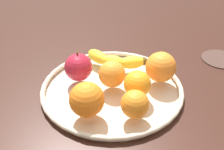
% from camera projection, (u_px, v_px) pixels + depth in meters
% --- Properties ---
extents(ground_plane, '(1.64, 1.64, 0.04)m').
position_uv_depth(ground_plane, '(112.00, 97.00, 0.68)').
color(ground_plane, '#331A14').
extents(fruit_bowl, '(0.35, 0.35, 0.02)m').
position_uv_depth(fruit_bowl, '(112.00, 88.00, 0.67)').
color(fruit_bowl, beige).
rests_on(fruit_bowl, ground_plane).
extents(banana, '(0.18, 0.09, 0.03)m').
position_uv_depth(banana, '(115.00, 60.00, 0.73)').
color(banana, yellow).
rests_on(banana, fruit_bowl).
extents(apple, '(0.07, 0.07, 0.08)m').
position_uv_depth(apple, '(78.00, 67.00, 0.66)').
color(apple, '#AC1E32').
rests_on(apple, fruit_bowl).
extents(orange_back_left, '(0.08, 0.08, 0.08)m').
position_uv_depth(orange_back_left, '(87.00, 99.00, 0.55)').
color(orange_back_left, orange).
rests_on(orange_back_left, fruit_bowl).
extents(orange_front_left, '(0.06, 0.06, 0.06)m').
position_uv_depth(orange_front_left, '(137.00, 84.00, 0.61)').
color(orange_front_left, orange).
rests_on(orange_front_left, fruit_bowl).
extents(orange_back_right, '(0.08, 0.08, 0.08)m').
position_uv_depth(orange_back_right, '(161.00, 67.00, 0.66)').
color(orange_back_right, orange).
rests_on(orange_back_right, fruit_bowl).
extents(orange_front_right, '(0.07, 0.07, 0.07)m').
position_uv_depth(orange_front_right, '(112.00, 74.00, 0.64)').
color(orange_front_right, orange).
rests_on(orange_front_right, fruit_bowl).
extents(orange_center, '(0.06, 0.06, 0.06)m').
position_uv_depth(orange_center, '(135.00, 104.00, 0.55)').
color(orange_center, orange).
rests_on(orange_center, fruit_bowl).
extents(ambient_coaster, '(0.11, 0.11, 0.01)m').
position_uv_depth(ambient_coaster, '(221.00, 59.00, 0.80)').
color(ambient_coaster, '#3F2A24').
rests_on(ambient_coaster, ground_plane).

